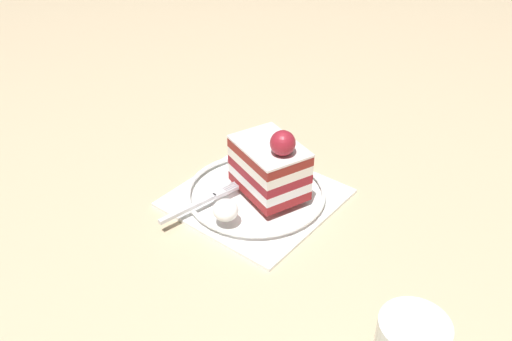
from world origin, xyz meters
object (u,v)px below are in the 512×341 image
(whipped_cream_dollop, at_px, (226,211))
(fork, at_px, (205,200))
(dessert_plate, at_px, (256,195))
(cake_slice, at_px, (273,167))

(whipped_cream_dollop, distance_m, fork, 0.04)
(whipped_cream_dollop, bearing_deg, dessert_plate, -169.63)
(cake_slice, height_order, whipped_cream_dollop, cake_slice)
(dessert_plate, distance_m, fork, 0.07)
(cake_slice, bearing_deg, fork, -33.10)
(dessert_plate, xyz_separation_m, whipped_cream_dollop, (0.07, 0.01, 0.02))
(dessert_plate, bearing_deg, whipped_cream_dollop, 10.37)
(dessert_plate, relative_size, fork, 1.57)
(cake_slice, xyz_separation_m, fork, (0.07, -0.05, -0.03))
(fork, bearing_deg, dessert_plate, 153.05)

